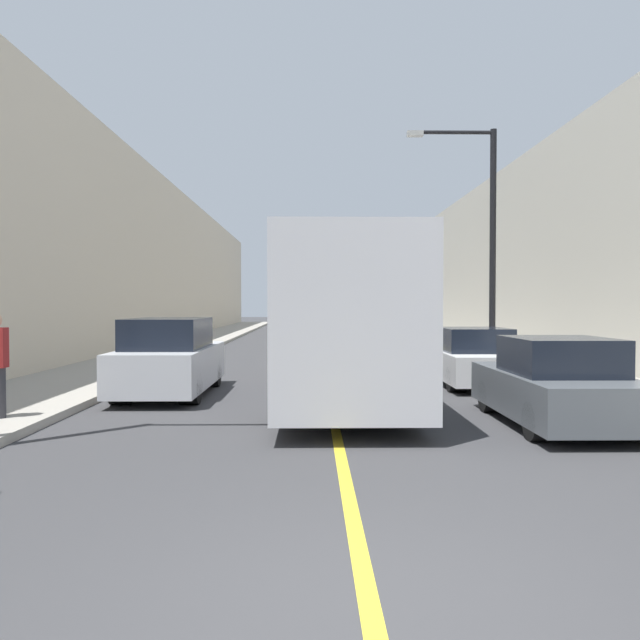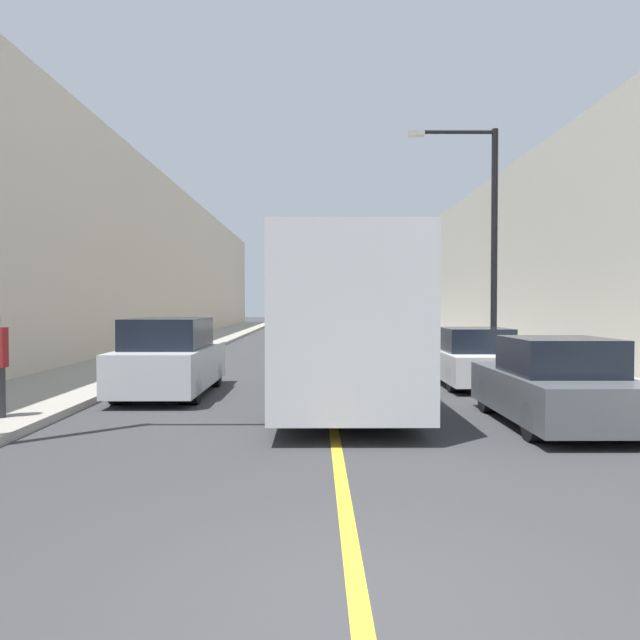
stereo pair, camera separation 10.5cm
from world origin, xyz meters
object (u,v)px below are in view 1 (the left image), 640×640
parked_suv_left (170,359)px  car_right_near (556,386)px  car_right_mid (472,359)px  street_lamp_right (485,231)px  bus (337,316)px

parked_suv_left → car_right_near: 8.47m
car_right_mid → car_right_near: bearing=-89.3°
parked_suv_left → car_right_near: parked_suv_left is taller
parked_suv_left → street_lamp_right: bearing=29.8°
parked_suv_left → car_right_mid: parked_suv_left is taller
parked_suv_left → car_right_near: bearing=-26.3°
parked_suv_left → car_right_near: size_ratio=1.10×
bus → car_right_mid: (3.58, 0.84, -1.14)m
street_lamp_right → bus: bearing=-139.0°
car_right_near → car_right_mid: car_right_near is taller
parked_suv_left → car_right_mid: (7.53, 1.66, -0.16)m
parked_suv_left → street_lamp_right: (8.76, 5.01, 3.60)m
bus → parked_suv_left: 4.15m
car_right_near → street_lamp_right: (1.17, 8.76, 3.75)m
car_right_mid → street_lamp_right: 5.19m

